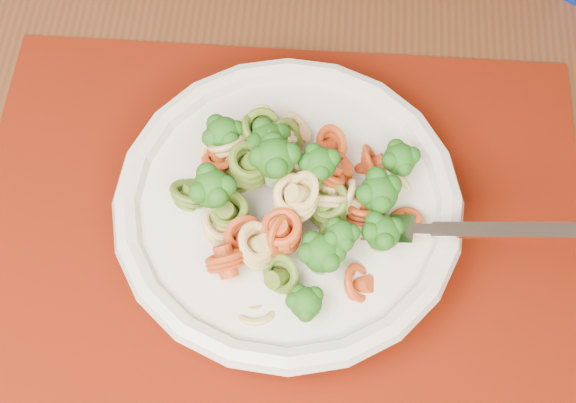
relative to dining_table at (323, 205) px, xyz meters
name	(u,v)px	position (x,y,z in m)	size (l,w,h in m)	color
dining_table	(323,205)	(0.00, 0.00, 0.00)	(1.71, 1.43, 0.73)	#482714
placemat	(277,242)	(-0.06, -0.06, 0.09)	(0.46, 0.36, 0.00)	#581003
pasta_bowl	(288,208)	(-0.05, -0.05, 0.12)	(0.25, 0.25, 0.05)	beige
pasta_broccoli_heap	(288,198)	(-0.05, -0.05, 0.14)	(0.21, 0.21, 0.06)	#DBB96C
fork	(396,229)	(0.01, -0.10, 0.14)	(0.19, 0.02, 0.01)	silver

